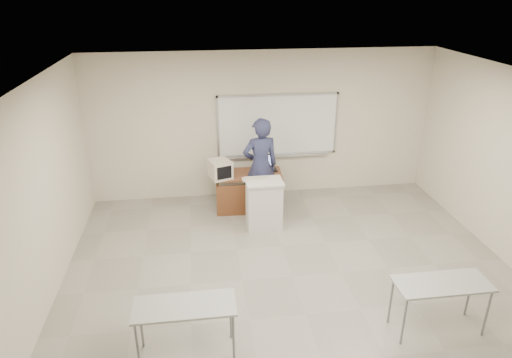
{
  "coord_description": "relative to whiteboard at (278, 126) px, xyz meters",
  "views": [
    {
      "loc": [
        -1.35,
        -4.85,
        4.18
      ],
      "look_at": [
        -0.39,
        2.2,
        1.1
      ],
      "focal_mm": 32.0,
      "sensor_mm": 36.0,
      "label": 1
    }
  ],
  "objects": [
    {
      "name": "floor",
      "position": [
        -0.3,
        -3.97,
        -1.49
      ],
      "size": [
        7.0,
        8.0,
        0.01
      ],
      "primitive_type": "cube",
      "color": "gray",
      "rests_on": "ground"
    },
    {
      "name": "whiteboard",
      "position": [
        0.0,
        0.0,
        0.0
      ],
      "size": [
        2.48,
        0.1,
        1.31
      ],
      "color": "white",
      "rests_on": "floor"
    },
    {
      "name": "student_desks",
      "position": [
        -0.3,
        -5.32,
        -0.81
      ],
      "size": [
        4.4,
        2.2,
        0.73
      ],
      "color": "gray",
      "rests_on": "floor"
    },
    {
      "name": "instructor_desk",
      "position": [
        -0.7,
        -0.78,
        -0.96
      ],
      "size": [
        1.31,
        0.66,
        0.75
      ],
      "rotation": [
        0.0,
        0.0,
        -0.05
      ],
      "color": "brown",
      "rests_on": "floor"
    },
    {
      "name": "podium",
      "position": [
        -0.5,
        -1.47,
        -1.02
      ],
      "size": [
        0.66,
        0.48,
        0.92
      ],
      "rotation": [
        0.0,
        0.0,
        0.01
      ],
      "color": "silver",
      "rests_on": "floor"
    },
    {
      "name": "crt_monitor",
      "position": [
        -1.25,
        -0.79,
        -0.56
      ],
      "size": [
        0.38,
        0.43,
        0.36
      ],
      "rotation": [
        0.0,
        0.0,
        0.32
      ],
      "color": "#C1B4A3",
      "rests_on": "instructor_desk"
    },
    {
      "name": "laptop",
      "position": [
        -0.3,
        -0.51,
        -0.67
      ],
      "size": [
        0.37,
        0.34,
        0.27
      ],
      "rotation": [
        0.0,
        0.0,
        0.12
      ],
      "color": "black",
      "rests_on": "instructor_desk"
    },
    {
      "name": "mouse",
      "position": [
        -0.5,
        -0.87,
        -0.71
      ],
      "size": [
        0.12,
        0.1,
        0.04
      ],
      "primitive_type": "ellipsoid",
      "rotation": [
        0.0,
        0.0,
        -0.36
      ],
      "color": "#A3A4AA",
      "rests_on": "instructor_desk"
    },
    {
      "name": "keyboard",
      "position": [
        -0.65,
        -1.39,
        -0.54
      ],
      "size": [
        0.48,
        0.17,
        0.03
      ],
      "primitive_type": "cube",
      "rotation": [
        0.0,
        0.0,
        0.04
      ],
      "color": "#C1B4A3",
      "rests_on": "podium"
    },
    {
      "name": "presenter",
      "position": [
        -0.48,
        -0.84,
        -0.53
      ],
      "size": [
        0.76,
        0.56,
        1.9
      ],
      "primitive_type": "imported",
      "rotation": [
        0.0,
        0.0,
        3.3
      ],
      "color": "black",
      "rests_on": "floor"
    }
  ]
}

